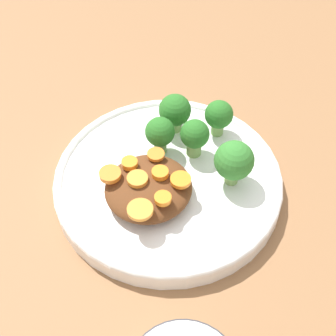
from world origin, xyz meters
name	(u,v)px	position (x,y,z in m)	size (l,w,h in m)	color
ground_plane	(168,188)	(0.00, 0.00, 0.00)	(4.00, 4.00, 0.00)	#8C603D
plate	(168,180)	(0.00, 0.00, 0.01)	(0.27, 0.27, 0.03)	white
stew_mound	(149,188)	(-0.03, -0.01, 0.03)	(0.10, 0.10, 0.03)	#5B3319
broccoli_floret_0	(175,111)	(0.06, 0.05, 0.05)	(0.04, 0.04, 0.05)	#7FA85B
broccoli_floret_1	(195,136)	(0.05, 0.01, 0.05)	(0.03, 0.03, 0.05)	#759E51
broccoli_floret_2	(234,161)	(0.05, -0.05, 0.05)	(0.04, 0.04, 0.06)	#759E51
broccoli_floret_3	(219,116)	(0.09, 0.01, 0.05)	(0.04, 0.04, 0.05)	#759E51
broccoli_floret_4	(160,133)	(0.02, 0.04, 0.05)	(0.04, 0.04, 0.05)	#759E51
carrot_slice_0	(160,173)	(-0.02, -0.01, 0.05)	(0.02, 0.02, 0.01)	orange
carrot_slice_1	(156,154)	(-0.01, 0.01, 0.05)	(0.02, 0.02, 0.00)	orange
carrot_slice_2	(140,210)	(-0.07, -0.03, 0.05)	(0.03, 0.03, 0.00)	orange
carrot_slice_3	(137,178)	(-0.04, 0.00, 0.05)	(0.02, 0.02, 0.01)	orange
carrot_slice_4	(110,174)	(-0.06, 0.02, 0.05)	(0.02, 0.02, 0.01)	orange
carrot_slice_5	(181,180)	(-0.01, -0.03, 0.05)	(0.02, 0.02, 0.01)	orange
carrot_slice_6	(163,198)	(-0.04, -0.04, 0.05)	(0.02, 0.02, 0.01)	orange
carrot_slice_7	(130,163)	(-0.04, 0.02, 0.05)	(0.02, 0.02, 0.01)	orange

